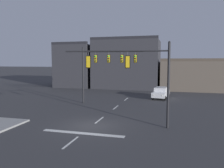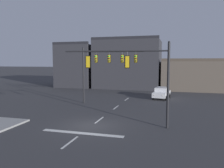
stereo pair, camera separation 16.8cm
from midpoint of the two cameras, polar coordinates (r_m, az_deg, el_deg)
The scene contains 7 objects.
ground_plane at distance 19.24m, azimuth -4.87°, elevation -10.39°, with size 400.00×400.00×0.00m, color #353538.
stop_bar_paint at distance 17.46m, azimuth -7.22°, elevation -12.07°, with size 6.40×0.50×0.01m, color silver.
lane_centreline at distance 21.05m, azimuth -2.95°, elevation -8.96°, with size 0.16×26.40×0.01m.
signal_mast_near_side at distance 18.30m, azimuth 6.41°, elevation 3.43°, with size 8.41×1.17×6.89m.
signal_mast_far_side at distance 28.64m, azimuth -1.92°, elevation 5.09°, with size 7.65×1.16×7.13m.
car_lot_nearside at distance 33.66m, azimuth 12.44°, elevation -2.11°, with size 2.40×4.62×1.61m.
building_row at distance 46.46m, azimuth 16.79°, elevation 3.48°, with size 56.06×13.33×9.94m.
Camera 2 is at (6.59, -17.29, 5.28)m, focal length 36.60 mm.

